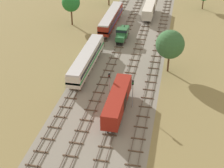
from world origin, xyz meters
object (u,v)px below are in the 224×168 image
diesel_railcar_far_left_near (87,59)px  freight_boxcar_centre_left_far (149,9)px  signal_post_nearest (133,90)px  shunter_loco_left_mid (122,33)px  freight_boxcar_centre_left_nearest (117,101)px  signal_post_near (109,82)px  diesel_railcar_far_left_midfar (111,18)px

diesel_railcar_far_left_near → freight_boxcar_centre_left_far: diesel_railcar_far_left_near is taller
signal_post_nearest → shunter_loco_left_mid: bearing=103.7°
freight_boxcar_centre_left_nearest → signal_post_nearest: signal_post_nearest is taller
diesel_railcar_far_left_near → signal_post_near: 12.07m
diesel_railcar_far_left_midfar → signal_post_near: bearing=-78.7°
freight_boxcar_centre_left_nearest → diesel_railcar_far_left_near: diesel_railcar_far_left_near is taller
shunter_loco_left_mid → freight_boxcar_centre_left_far: size_ratio=0.60×
freight_boxcar_centre_left_far → signal_post_nearest: size_ratio=2.46×
signal_post_near → shunter_loco_left_mid: bearing=95.0°
freight_boxcar_centre_left_nearest → signal_post_near: bearing=118.7°
freight_boxcar_centre_left_far → signal_post_near: 45.70m
signal_post_nearest → signal_post_near: signal_post_nearest is taller
shunter_loco_left_mid → signal_post_nearest: (7.06, -28.90, 1.58)m
freight_boxcar_centre_left_nearest → signal_post_nearest: size_ratio=2.46×
diesel_railcar_far_left_near → signal_post_near: signal_post_near is taller
freight_boxcar_centre_left_nearest → diesel_railcar_far_left_midfar: diesel_railcar_far_left_midfar is taller
shunter_loco_left_mid → diesel_railcar_far_left_midfar: diesel_railcar_far_left_midfar is taller
diesel_railcar_far_left_near → signal_post_nearest: 16.80m
signal_post_near → diesel_railcar_far_left_midfar: bearing=101.3°
shunter_loco_left_mid → freight_boxcar_centre_left_far: bearing=76.0°
diesel_railcar_far_left_near → signal_post_near: bearing=-54.1°
shunter_loco_left_mid → signal_post_near: 26.84m
diesel_railcar_far_left_near → shunter_loco_left_mid: (4.70, 16.95, -0.59)m
diesel_railcar_far_left_near → diesel_railcar_far_left_midfar: bearing=90.0°
diesel_railcar_far_left_midfar → diesel_railcar_far_left_near: bearing=-90.0°
diesel_railcar_far_left_midfar → shunter_loco_left_mid: bearing=-61.1°
freight_boxcar_centre_left_far → signal_post_nearest: bearing=-87.2°
freight_boxcar_centre_left_nearest → signal_post_near: (-2.36, 4.31, 0.96)m
diesel_railcar_far_left_near → signal_post_nearest: signal_post_nearest is taller
freight_boxcar_centre_left_far → signal_post_nearest: (2.35, -47.83, 1.14)m
diesel_railcar_far_left_near → diesel_railcar_far_left_midfar: 25.47m
shunter_loco_left_mid → diesel_railcar_far_left_midfar: size_ratio=0.41×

